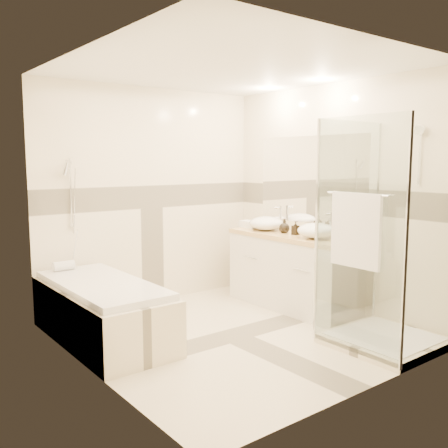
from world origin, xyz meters
TOP-DOWN VIEW (x-y plane):
  - room at (0.06, 0.01)m, footprint 2.82×3.02m
  - bathtub at (-1.02, 0.65)m, footprint 0.75×1.70m
  - vanity at (1.12, 0.30)m, footprint 0.58×1.62m
  - shower_enclosure at (0.83, -0.97)m, footprint 0.96×0.93m
  - vessel_sink_near at (1.10, 0.72)m, footprint 0.41×0.41m
  - vessel_sink_far at (1.10, -0.06)m, footprint 0.41×0.41m
  - faucet_near at (1.32, 0.72)m, footprint 0.11×0.03m
  - faucet_far at (1.32, -0.06)m, footprint 0.11×0.03m
  - amenity_bottle_a at (1.10, 0.25)m, footprint 0.07×0.07m
  - amenity_bottle_b at (1.10, 0.42)m, footprint 0.14×0.14m
  - folded_towels at (1.10, 1.02)m, footprint 0.16×0.26m
  - rolled_towel at (-1.13, 1.33)m, footprint 0.21×0.10m

SIDE VIEW (x-z plane):
  - bathtub at x=-1.02m, z-range 0.03..0.59m
  - vanity at x=1.12m, z-range 0.00..0.85m
  - shower_enclosure at x=0.83m, z-range -0.51..1.53m
  - rolled_towel at x=-1.13m, z-range 0.56..0.66m
  - folded_towels at x=1.10m, z-range 0.85..0.93m
  - amenity_bottle_a at x=1.10m, z-range 0.85..1.00m
  - amenity_bottle_b at x=1.10m, z-range 0.85..1.01m
  - vessel_sink_near at x=1.10m, z-range 0.85..1.01m
  - vessel_sink_far at x=1.10m, z-range 0.85..1.01m
  - faucet_far at x=1.32m, z-range 0.87..1.13m
  - faucet_near at x=1.32m, z-range 0.87..1.15m
  - room at x=0.06m, z-range 0.00..2.52m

